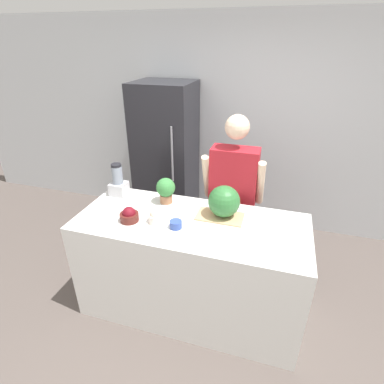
% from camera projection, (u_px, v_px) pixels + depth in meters
% --- Properties ---
extents(ground_plane, '(14.00, 14.00, 0.00)m').
position_uv_depth(ground_plane, '(177.00, 340.00, 2.56)').
color(ground_plane, '#564C47').
extents(wall_back, '(8.00, 0.06, 2.60)m').
position_uv_depth(wall_back, '(231.00, 127.00, 3.79)').
color(wall_back, silver).
rests_on(wall_back, ground_plane).
extents(counter_island, '(1.92, 0.81, 0.96)m').
position_uv_depth(counter_island, '(191.00, 266.00, 2.69)').
color(counter_island, white).
rests_on(counter_island, ground_plane).
extents(refrigerator, '(0.70, 0.68, 1.87)m').
position_uv_depth(refrigerator, '(166.00, 158.00, 3.83)').
color(refrigerator, '#232328').
rests_on(refrigerator, ground_plane).
extents(person, '(0.58, 0.27, 1.71)m').
position_uv_depth(person, '(232.00, 199.00, 2.97)').
color(person, '#333338').
rests_on(person, ground_plane).
extents(cutting_board, '(0.39, 0.22, 0.01)m').
position_uv_depth(cutting_board, '(220.00, 216.00, 2.52)').
color(cutting_board, tan).
rests_on(cutting_board, counter_island).
extents(watermelon, '(0.27, 0.27, 0.27)m').
position_uv_depth(watermelon, '(224.00, 201.00, 2.47)').
color(watermelon, '#2D6B33').
rests_on(watermelon, cutting_board).
extents(bowl_cherries, '(0.15, 0.15, 0.13)m').
position_uv_depth(bowl_cherries, '(129.00, 215.00, 2.45)').
color(bowl_cherries, '#511E19').
rests_on(bowl_cherries, counter_island).
extents(bowl_cream, '(0.14, 0.14, 0.13)m').
position_uv_depth(bowl_cream, '(157.00, 216.00, 2.44)').
color(bowl_cream, white).
rests_on(bowl_cream, counter_island).
extents(bowl_small_blue, '(0.10, 0.10, 0.06)m').
position_uv_depth(bowl_small_blue, '(176.00, 224.00, 2.37)').
color(bowl_small_blue, '#334C9E').
rests_on(bowl_small_blue, counter_island).
extents(blender, '(0.15, 0.15, 0.31)m').
position_uv_depth(blender, '(118.00, 183.00, 2.84)').
color(blender, '#B7B7BC').
rests_on(blender, counter_island).
extents(potted_plant, '(0.17, 0.17, 0.24)m').
position_uv_depth(potted_plant, '(166.00, 189.00, 2.70)').
color(potted_plant, '#996647').
rests_on(potted_plant, counter_island).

